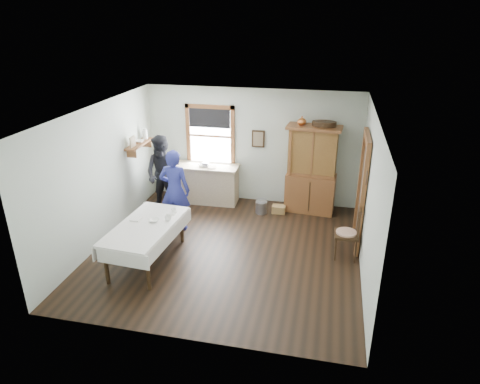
# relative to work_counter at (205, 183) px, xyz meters

# --- Properties ---
(room) EXTENTS (5.01, 5.01, 2.70)m
(room) POSITION_rel_work_counter_xyz_m (1.07, -2.15, 0.89)
(room) COLOR black
(room) RESTS_ON ground
(window) EXTENTS (1.18, 0.07, 1.48)m
(window) POSITION_rel_work_counter_xyz_m (0.07, 0.32, 1.17)
(window) COLOR white
(window) RESTS_ON room
(doorway) EXTENTS (0.09, 1.14, 2.22)m
(doorway) POSITION_rel_work_counter_xyz_m (3.52, -1.30, 0.70)
(doorway) COLOR #41382E
(doorway) RESTS_ON room
(wall_shelf) EXTENTS (0.24, 1.00, 0.44)m
(wall_shelf) POSITION_rel_work_counter_xyz_m (-1.30, -0.61, 1.12)
(wall_shelf) COLOR brown
(wall_shelf) RESTS_ON room
(framed_picture) EXTENTS (0.30, 0.04, 0.40)m
(framed_picture) POSITION_rel_work_counter_xyz_m (1.22, 0.31, 1.09)
(framed_picture) COLOR #312111
(framed_picture) RESTS_ON room
(rug_beater) EXTENTS (0.01, 0.27, 0.27)m
(rug_beater) POSITION_rel_work_counter_xyz_m (3.52, -1.85, 1.26)
(rug_beater) COLOR black
(rug_beater) RESTS_ON room
(work_counter) EXTENTS (1.61, 0.65, 0.92)m
(work_counter) POSITION_rel_work_counter_xyz_m (0.00, 0.00, 0.00)
(work_counter) COLOR tan
(work_counter) RESTS_ON room
(china_hutch) EXTENTS (1.22, 0.65, 2.00)m
(china_hutch) POSITION_rel_work_counter_xyz_m (2.50, -0.00, 0.54)
(china_hutch) COLOR brown
(china_hutch) RESTS_ON room
(dining_table) EXTENTS (1.11, 1.93, 0.75)m
(dining_table) POSITION_rel_work_counter_xyz_m (-0.26, -2.83, -0.08)
(dining_table) COLOR white
(dining_table) RESTS_ON room
(spindle_chair) EXTENTS (0.49, 0.49, 1.04)m
(spindle_chair) POSITION_rel_work_counter_xyz_m (3.29, -1.90, 0.06)
(spindle_chair) COLOR #312111
(spindle_chair) RESTS_ON room
(pail) EXTENTS (0.33, 0.33, 0.28)m
(pail) POSITION_rel_work_counter_xyz_m (1.43, -0.37, -0.32)
(pail) COLOR gray
(pail) RESTS_ON room
(wicker_basket) EXTENTS (0.30, 0.22, 0.18)m
(wicker_basket) POSITION_rel_work_counter_xyz_m (1.83, -0.28, -0.37)
(wicker_basket) COLOR olive
(wicker_basket) RESTS_ON room
(woman_blue) EXTENTS (0.60, 0.40, 1.61)m
(woman_blue) POSITION_rel_work_counter_xyz_m (-0.19, -1.48, 0.35)
(woman_blue) COLOR navy
(woman_blue) RESTS_ON room
(figure_dark) EXTENTS (0.88, 0.74, 1.63)m
(figure_dark) POSITION_rel_work_counter_xyz_m (-0.77, -0.67, 0.36)
(figure_dark) COLOR black
(figure_dark) RESTS_ON room
(table_cup_a) EXTENTS (0.14, 0.14, 0.10)m
(table_cup_a) POSITION_rel_work_counter_xyz_m (0.08, -2.58, 0.34)
(table_cup_a) COLOR white
(table_cup_a) RESTS_ON dining_table
(table_cup_b) EXTENTS (0.12, 0.12, 0.09)m
(table_cup_b) POSITION_rel_work_counter_xyz_m (0.06, -2.25, 0.34)
(table_cup_b) COLOR white
(table_cup_b) RESTS_ON dining_table
(table_bowl) EXTENTS (0.24, 0.24, 0.05)m
(table_bowl) POSITION_rel_work_counter_xyz_m (-0.15, -2.67, 0.32)
(table_bowl) COLOR white
(table_bowl) RESTS_ON dining_table
(counter_book) EXTENTS (0.19, 0.23, 0.02)m
(counter_book) POSITION_rel_work_counter_xyz_m (0.12, -0.11, 0.47)
(counter_book) COLOR #7D6D53
(counter_book) RESTS_ON work_counter
(counter_bowl) EXTENTS (0.21, 0.21, 0.06)m
(counter_bowl) POSITION_rel_work_counter_xyz_m (-0.03, -0.08, 0.49)
(counter_bowl) COLOR white
(counter_bowl) RESTS_ON work_counter
(shelf_bowl) EXTENTS (0.22, 0.22, 0.05)m
(shelf_bowl) POSITION_rel_work_counter_xyz_m (-1.30, -0.60, 1.14)
(shelf_bowl) COLOR white
(shelf_bowl) RESTS_ON wall_shelf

